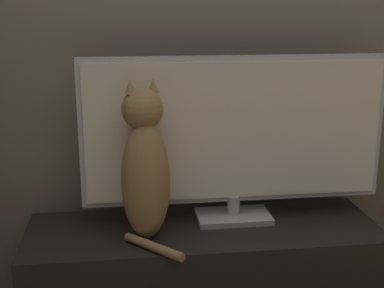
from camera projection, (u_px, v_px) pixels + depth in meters
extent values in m
cube|color=black|center=(203.00, 280.00, 1.91)|extent=(1.22, 0.41, 0.41)
cube|color=#B7B7BC|center=(233.00, 216.00, 1.92)|extent=(0.26, 0.16, 0.02)
cylinder|color=#B7B7BC|center=(234.00, 205.00, 1.91)|extent=(0.04, 0.04, 0.07)
cube|color=#B7B7BC|center=(235.00, 130.00, 1.85)|extent=(1.06, 0.02, 0.51)
cube|color=silver|center=(236.00, 131.00, 1.83)|extent=(1.03, 0.01, 0.48)
ellipsoid|color=#997547|center=(146.00, 182.00, 1.72)|extent=(0.18, 0.17, 0.39)
ellipsoid|color=silver|center=(143.00, 182.00, 1.77)|extent=(0.09, 0.06, 0.22)
sphere|color=#997547|center=(142.00, 109.00, 1.69)|extent=(0.15, 0.15, 0.13)
cone|color=#997547|center=(130.00, 87.00, 1.66)|extent=(0.04, 0.04, 0.04)
cone|color=#997547|center=(153.00, 86.00, 1.68)|extent=(0.04, 0.04, 0.04)
cylinder|color=#997547|center=(154.00, 247.00, 1.67)|extent=(0.18, 0.19, 0.03)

